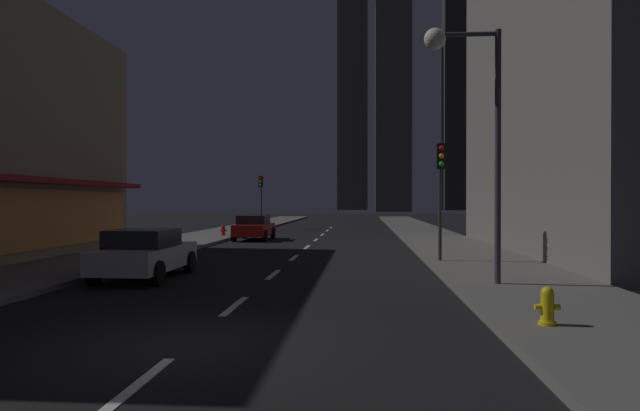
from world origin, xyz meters
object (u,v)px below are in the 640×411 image
Objects in this scene: car_parked_far at (254,227)px; fire_hydrant_far_left at (223,230)px; car_parked_near at (145,253)px; fire_hydrant_yellow_near at (547,307)px; street_lamp_right at (465,92)px; traffic_light_near_right at (441,175)px; traffic_light_far_left at (261,190)px.

fire_hydrant_far_left is (-2.30, 1.87, -0.29)m from car_parked_far.
car_parked_near is 6.48× the size of fire_hydrant_yellow_near.
street_lamp_right is (8.98, -17.71, 4.33)m from car_parked_far.
car_parked_near is 0.64× the size of street_lamp_right.
car_parked_far is 1.01× the size of traffic_light_near_right.
traffic_light_far_left is at bearing 87.87° from fire_hydrant_far_left.
street_lamp_right is (11.28, -19.57, 4.61)m from fire_hydrant_far_left.
car_parked_near is 6.48× the size of fire_hydrant_far_left.
traffic_light_far_left reaches higher than car_parked_far.
car_parked_near is 16.44m from car_parked_far.
car_parked_far is 0.64× the size of street_lamp_right.
traffic_light_near_right reaches higher than fire_hydrant_yellow_near.
fire_hydrant_yellow_near is at bearing -72.04° from traffic_light_far_left.
fire_hydrant_yellow_near is at bearing -83.88° from street_lamp_right.
fire_hydrant_yellow_near is 10.72m from traffic_light_near_right.
car_parked_near is 11.30m from fire_hydrant_yellow_near.
traffic_light_far_left is 0.64× the size of street_lamp_right.
car_parked_far is 15.42m from traffic_light_near_right.
fire_hydrant_far_left is 11.10m from traffic_light_far_left.
car_parked_far is 1.01× the size of traffic_light_far_left.
car_parked_near is 10.05m from street_lamp_right.
traffic_light_far_left is at bearing 113.91° from traffic_light_near_right.
street_lamp_right is at bearing -63.11° from car_parked_far.
fire_hydrant_yellow_near is 6.71m from street_lamp_right.
car_parked_near is 1.01× the size of traffic_light_near_right.
traffic_light_far_left is (-11.00, 24.81, 0.00)m from traffic_light_near_right.
traffic_light_far_left reaches higher than fire_hydrant_yellow_near.
fire_hydrant_far_left is 0.16× the size of traffic_light_far_left.
street_lamp_right is at bearing 96.12° from fire_hydrant_yellow_near.
fire_hydrant_yellow_near is at bearing -87.79° from traffic_light_near_right.
street_lamp_right reaches higher than car_parked_far.
fire_hydrant_yellow_near is at bearing -32.76° from car_parked_near.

